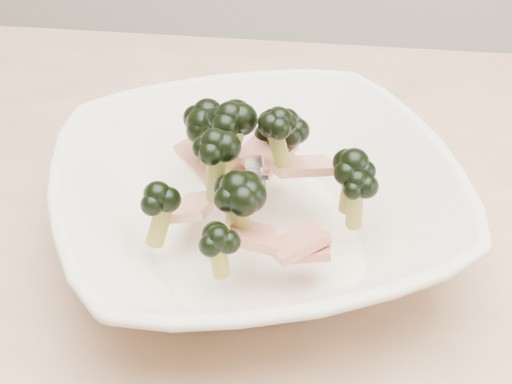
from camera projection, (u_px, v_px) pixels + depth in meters
dining_table at (369, 355)px, 0.61m from camera, size 1.20×0.80×0.75m
broccoli_dish at (256, 200)px, 0.55m from camera, size 0.40×0.40×0.12m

